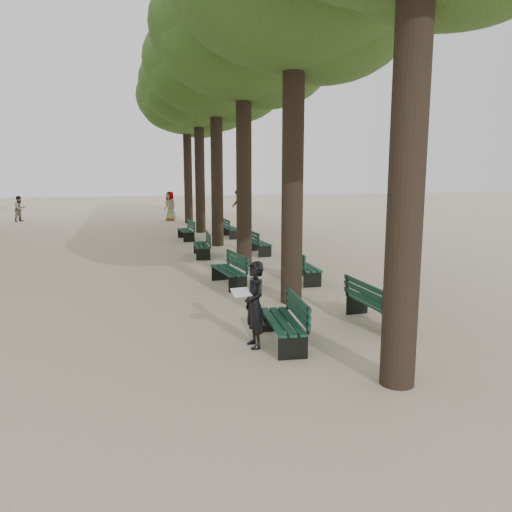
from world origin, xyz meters
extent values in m
plane|color=beige|center=(0.00, 0.00, 0.00)|extent=(120.00, 120.00, 0.00)
cylinder|color=#33261C|center=(1.50, -2.00, 3.75)|extent=(0.52, 0.52, 7.50)
cylinder|color=#33261C|center=(1.50, 3.00, 3.75)|extent=(0.52, 0.52, 7.50)
cylinder|color=#33261C|center=(1.50, 8.00, 3.75)|extent=(0.52, 0.52, 7.50)
ellipsoid|color=#2B4F1B|center=(1.50, 8.00, 7.70)|extent=(6.00, 6.00, 4.50)
cylinder|color=#33261C|center=(1.50, 13.00, 3.75)|extent=(0.52, 0.52, 7.50)
ellipsoid|color=#2B4F1B|center=(1.50, 13.00, 7.70)|extent=(6.00, 6.00, 4.50)
cylinder|color=#33261C|center=(1.50, 18.00, 3.75)|extent=(0.52, 0.52, 7.50)
ellipsoid|color=#2B4F1B|center=(1.50, 18.00, 7.70)|extent=(6.00, 6.00, 4.50)
cylinder|color=#33261C|center=(1.50, 23.00, 3.75)|extent=(0.52, 0.52, 7.50)
ellipsoid|color=#2B4F1B|center=(1.50, 23.00, 7.70)|extent=(6.00, 6.00, 4.50)
cube|color=black|center=(0.35, 0.13, 0.23)|extent=(0.69, 1.84, 0.45)
cube|color=#0D2F24|center=(0.35, 0.13, 0.45)|extent=(0.71, 1.84, 0.04)
cube|color=#0D2F24|center=(0.63, 0.11, 0.72)|extent=(0.21, 1.80, 0.40)
cube|color=black|center=(0.35, 5.18, 0.23)|extent=(0.74, 1.85, 0.45)
cube|color=#0D2F24|center=(0.35, 5.18, 0.45)|extent=(0.76, 1.85, 0.04)
cube|color=#0D2F24|center=(0.63, 5.22, 0.72)|extent=(0.26, 1.79, 0.40)
cube|color=black|center=(0.35, 10.25, 0.23)|extent=(0.66, 1.83, 0.45)
cube|color=#0D2F24|center=(0.35, 10.25, 0.45)|extent=(0.68, 1.84, 0.04)
cube|color=#0D2F24|center=(0.63, 10.23, 0.72)|extent=(0.18, 1.80, 0.40)
cube|color=black|center=(0.35, 15.22, 0.23)|extent=(0.63, 1.83, 0.45)
cube|color=#0D2F24|center=(0.35, 15.22, 0.45)|extent=(0.65, 1.83, 0.04)
cube|color=#0D2F24|center=(0.63, 15.24, 0.72)|extent=(0.15, 1.80, 0.40)
cube|color=black|center=(2.65, 0.85, 0.23)|extent=(0.57, 1.81, 0.45)
cube|color=#0D2F24|center=(2.65, 0.85, 0.45)|extent=(0.59, 1.81, 0.04)
cube|color=#0D2F24|center=(2.37, 0.84, 0.72)|extent=(0.09, 1.80, 0.40)
cube|color=black|center=(2.65, 5.17, 0.23)|extent=(0.58, 1.82, 0.45)
cube|color=#0D2F24|center=(2.65, 5.17, 0.45)|extent=(0.60, 1.82, 0.04)
cube|color=#0D2F24|center=(2.37, 5.18, 0.72)|extent=(0.10, 1.80, 0.40)
cube|color=black|center=(2.65, 10.34, 0.23)|extent=(0.63, 1.83, 0.45)
cube|color=#0D2F24|center=(2.65, 10.34, 0.45)|extent=(0.65, 1.83, 0.04)
cube|color=#0D2F24|center=(2.37, 10.33, 0.72)|extent=(0.15, 1.80, 0.40)
cube|color=black|center=(2.65, 15.52, 0.23)|extent=(0.53, 1.80, 0.45)
cube|color=#0D2F24|center=(2.65, 15.52, 0.45)|extent=(0.55, 1.80, 0.04)
cube|color=#0D2F24|center=(2.37, 15.52, 0.72)|extent=(0.05, 1.80, 0.40)
imported|color=black|center=(-0.18, 0.13, 0.80)|extent=(0.38, 0.67, 1.60)
cube|color=white|center=(-0.43, 0.13, 1.05)|extent=(0.37, 0.29, 0.12)
imported|color=#262628|center=(5.74, 27.46, 0.96)|extent=(1.25, 1.01, 1.93)
imported|color=#262628|center=(0.53, 25.03, 0.96)|extent=(0.87, 0.98, 1.92)
imported|color=#262628|center=(-8.98, 26.90, 0.83)|extent=(0.77, 0.83, 1.66)
camera|label=1|loc=(-2.40, -8.39, 3.19)|focal=35.00mm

